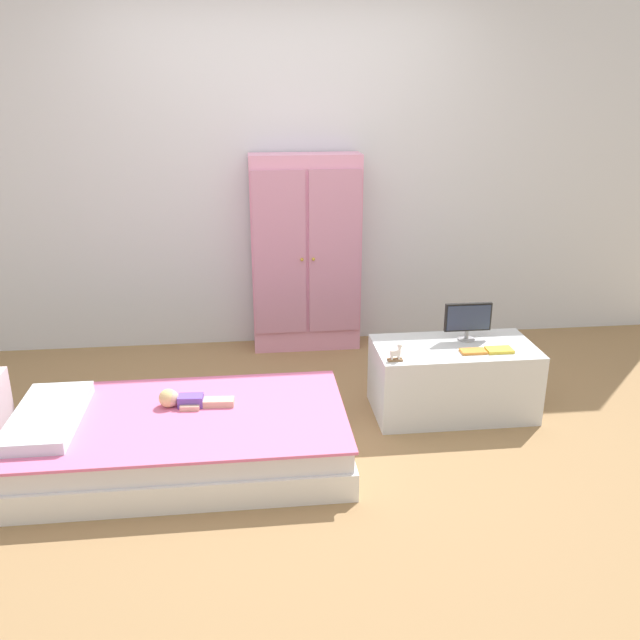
% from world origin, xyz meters
% --- Properties ---
extents(ground_plane, '(10.00, 10.00, 0.02)m').
position_xyz_m(ground_plane, '(0.00, 0.00, -0.01)').
color(ground_plane, '#99754C').
extents(back_wall, '(6.40, 0.05, 2.70)m').
position_xyz_m(back_wall, '(0.00, 1.57, 1.35)').
color(back_wall, silver).
rests_on(back_wall, ground_plane).
extents(bed, '(1.70, 0.93, 0.27)m').
position_xyz_m(bed, '(-0.62, -0.13, 0.13)').
color(bed, white).
rests_on(bed, ground_plane).
extents(pillow, '(0.32, 0.67, 0.06)m').
position_xyz_m(pillow, '(-1.27, -0.13, 0.30)').
color(pillow, silver).
rests_on(pillow, bed).
extents(doll, '(0.39, 0.14, 0.10)m').
position_xyz_m(doll, '(-0.61, -0.03, 0.30)').
color(doll, '#6B4CB2').
rests_on(doll, bed).
extents(wardrobe, '(0.78, 0.28, 1.41)m').
position_xyz_m(wardrobe, '(0.17, 1.40, 0.71)').
color(wardrobe, '#E599BC').
rests_on(wardrobe, ground_plane).
extents(tv_stand, '(0.93, 0.49, 0.42)m').
position_xyz_m(tv_stand, '(0.94, 0.26, 0.21)').
color(tv_stand, silver).
rests_on(tv_stand, ground_plane).
extents(tv_monitor, '(0.28, 0.10, 0.23)m').
position_xyz_m(tv_monitor, '(1.03, 0.34, 0.56)').
color(tv_monitor, '#99999E').
rests_on(tv_monitor, tv_stand).
extents(rocking_horse_toy, '(0.08, 0.04, 0.10)m').
position_xyz_m(rocking_horse_toy, '(0.55, 0.08, 0.47)').
color(rocking_horse_toy, '#8E6642').
rests_on(rocking_horse_toy, tv_stand).
extents(book_orange, '(0.14, 0.08, 0.02)m').
position_xyz_m(book_orange, '(1.01, 0.15, 0.43)').
color(book_orange, orange).
rests_on(book_orange, tv_stand).
extents(book_yellow, '(0.15, 0.09, 0.02)m').
position_xyz_m(book_yellow, '(1.16, 0.15, 0.43)').
color(book_yellow, gold).
rests_on(book_yellow, tv_stand).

